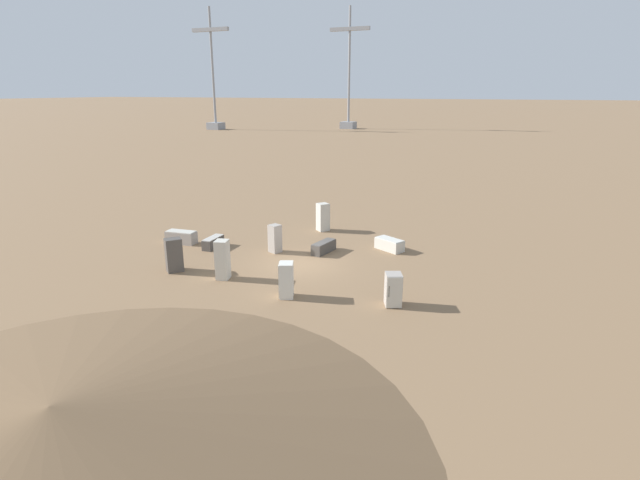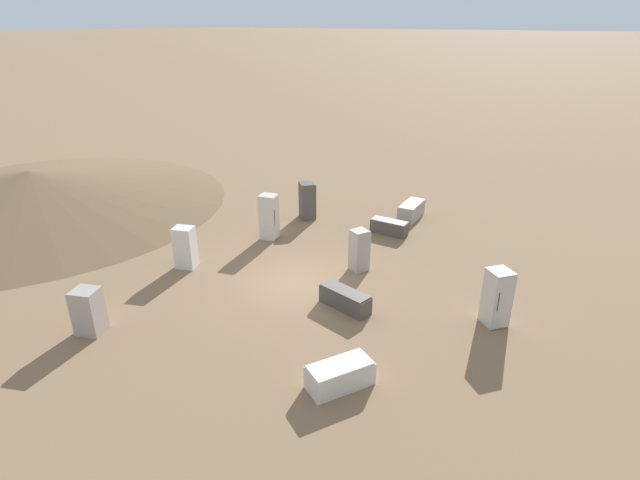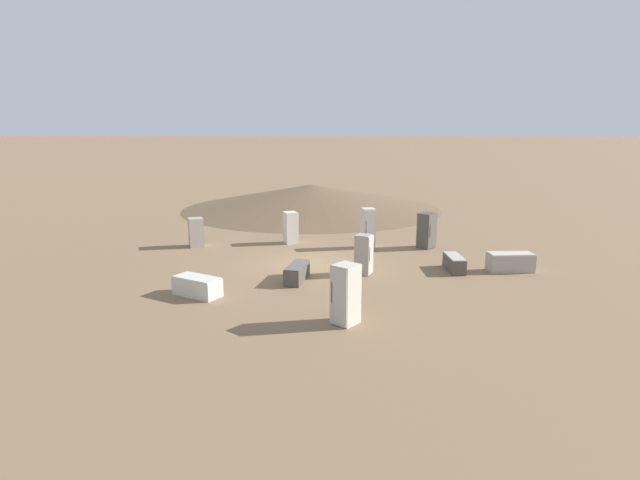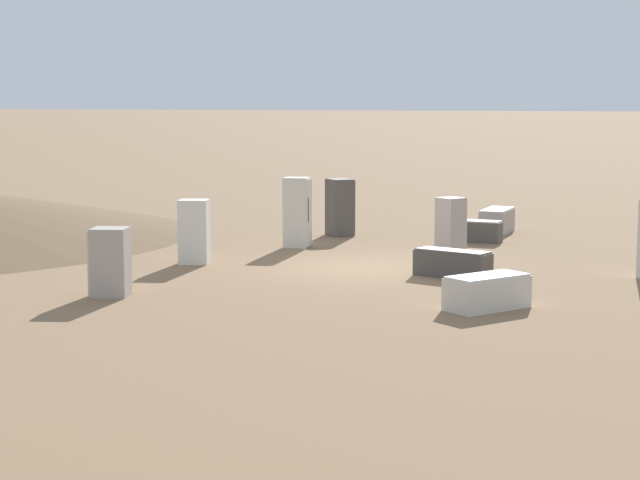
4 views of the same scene
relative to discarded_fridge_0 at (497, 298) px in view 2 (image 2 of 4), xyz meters
The scene contains 12 objects.
ground_plane 6.78m from the discarded_fridge_0, 78.18° to the right, with size 1000.00×1000.00×0.00m, color #846647.
dirt_mound 22.38m from the discarded_fridge_0, 84.36° to the right, with size 18.72×18.72×1.76m.
discarded_fridge_0 is the anchor object (origin of this frame).
discarded_fridge_1 5.29m from the discarded_fridge_0, 98.57° to the right, with size 0.78×0.75×1.59m.
discarded_fridge_2 5.64m from the discarded_fridge_0, 25.02° to the right, with size 1.84×1.46×0.67m.
discarded_fridge_3 12.16m from the discarded_fridge_0, 53.61° to the right, with size 0.91×0.96×1.42m.
discarded_fridge_4 9.94m from the discarded_fridge_0, 96.97° to the right, with size 0.74×0.83×1.93m.
discarded_fridge_5 10.71m from the discarded_fridge_0, 112.23° to the right, with size 1.00×1.02×1.71m.
discarded_fridge_6 4.65m from the discarded_fridge_0, 67.25° to the right, with size 0.88×1.86×0.64m.
discarded_fridge_7 11.05m from the discarded_fridge_0, 76.22° to the right, with size 0.85×0.89×1.60m.
discarded_fridge_8 8.96m from the discarded_fridge_0, 138.97° to the right, with size 1.86×0.90×0.76m.
discarded_fridge_9 7.42m from the discarded_fridge_0, 127.45° to the right, with size 0.63×1.62×0.62m.
Camera 2 is at (12.36, 9.49, 8.54)m, focal length 28.00 mm.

